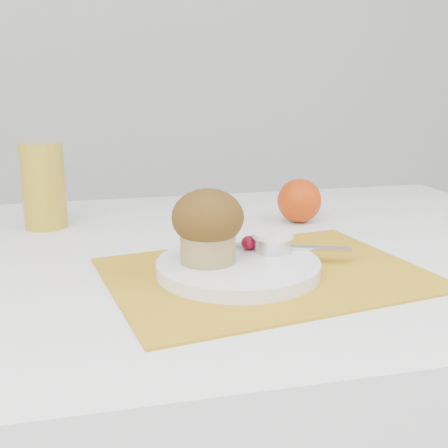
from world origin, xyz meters
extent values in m
cube|color=#C28E1A|center=(0.04, -0.08, 0.75)|extent=(0.45, 0.36, 0.00)
cylinder|color=white|center=(0.00, -0.07, 0.76)|extent=(0.28, 0.28, 0.02)
cylinder|color=silver|center=(0.06, -0.04, 0.78)|extent=(0.06, 0.06, 0.02)
cylinder|color=white|center=(0.06, -0.04, 0.79)|extent=(0.07, 0.07, 0.01)
ellipsoid|color=#500211|center=(0.03, -0.03, 0.78)|extent=(0.02, 0.02, 0.02)
ellipsoid|color=#570206|center=(0.05, -0.03, 0.78)|extent=(0.02, 0.02, 0.02)
cube|color=#B6B7BF|center=(0.08, -0.04, 0.77)|extent=(0.17, 0.08, 0.00)
sphere|color=#C33B06|center=(0.18, 0.17, 0.79)|extent=(0.08, 0.08, 0.08)
cylinder|color=gold|center=(-0.26, 0.24, 0.82)|extent=(0.09, 0.09, 0.15)
cylinder|color=tan|center=(-0.04, -0.07, 0.79)|extent=(0.08, 0.08, 0.04)
ellipsoid|color=#321E09|center=(-0.04, -0.07, 0.83)|extent=(0.09, 0.09, 0.07)
camera|label=1|loc=(-0.18, -0.75, 1.00)|focal=45.00mm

